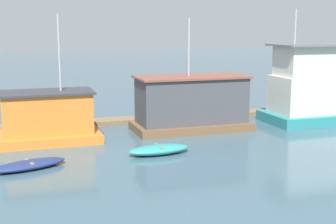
# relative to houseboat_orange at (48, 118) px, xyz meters

# --- Properties ---
(ground_plane) EXTENTS (200.00, 200.00, 0.00)m
(ground_plane) POSITION_rel_houseboat_orange_xyz_m (6.94, 0.44, -1.34)
(ground_plane) COLOR #426070
(dock_walkway) EXTENTS (33.80, 1.51, 0.30)m
(dock_walkway) POSITION_rel_houseboat_orange_xyz_m (6.94, 3.81, -1.19)
(dock_walkway) COLOR #846B4C
(dock_walkway) RESTS_ON ground_plane
(houseboat_orange) EXTENTS (5.72, 3.45, 7.11)m
(houseboat_orange) POSITION_rel_houseboat_orange_xyz_m (0.00, 0.00, 0.00)
(houseboat_orange) COLOR orange
(houseboat_orange) RESTS_ON ground_plane
(houseboat_brown) EXTENTS (7.33, 3.45, 6.93)m
(houseboat_brown) POSITION_rel_houseboat_orange_xyz_m (8.80, 0.37, 0.30)
(houseboat_brown) COLOR brown
(houseboat_brown) RESTS_ON ground_plane
(houseboat_teal) EXTENTS (5.67, 3.99, 7.53)m
(houseboat_teal) POSITION_rel_houseboat_orange_xyz_m (17.19, 0.15, 1.00)
(houseboat_teal) COLOR teal
(houseboat_teal) RESTS_ON ground_plane
(dinghy_navy) EXTENTS (3.65, 2.19, 0.39)m
(dinghy_navy) POSITION_rel_houseboat_orange_xyz_m (-1.24, -5.08, -1.14)
(dinghy_navy) COLOR navy
(dinghy_navy) RESTS_ON ground_plane
(dinghy_teal) EXTENTS (3.30, 1.42, 0.49)m
(dinghy_teal) POSITION_rel_houseboat_orange_xyz_m (5.14, -4.55, -1.09)
(dinghy_teal) COLOR teal
(dinghy_teal) RESTS_ON ground_plane
(mooring_post_far_left) EXTENTS (0.24, 0.24, 1.22)m
(mooring_post_far_left) POSITION_rel_houseboat_orange_xyz_m (12.65, 2.81, -0.73)
(mooring_post_far_left) COLOR brown
(mooring_post_far_left) RESTS_ON ground_plane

